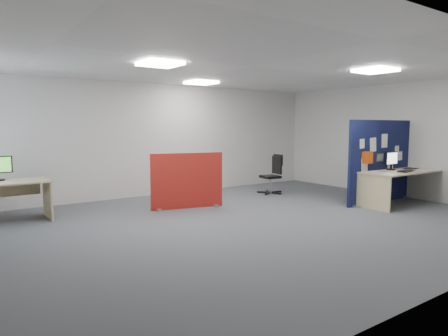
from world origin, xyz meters
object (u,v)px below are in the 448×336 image
main_desk (398,178)px  monitor_main (392,160)px  office_chair (274,172)px  navy_divider (381,162)px  red_divider (187,181)px

main_desk → monitor_main: (0.01, 0.18, 0.38)m
office_chair → navy_divider: bearing=-55.0°
main_desk → red_divider: red_divider is taller
monitor_main → office_chair: monitor_main is taller
monitor_main → red_divider: red_divider is taller
monitor_main → red_divider: 4.47m
office_chair → main_desk: bearing=-56.2°
monitor_main → main_desk: bearing=-97.4°
monitor_main → office_chair: size_ratio=0.47×
office_chair → red_divider: bearing=-165.2°
navy_divider → office_chair: size_ratio=2.29×
main_desk → navy_divider: bearing=108.2°
monitor_main → office_chair: 2.74m
main_desk → monitor_main: size_ratio=4.36×
main_desk → red_divider: size_ratio=1.32×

